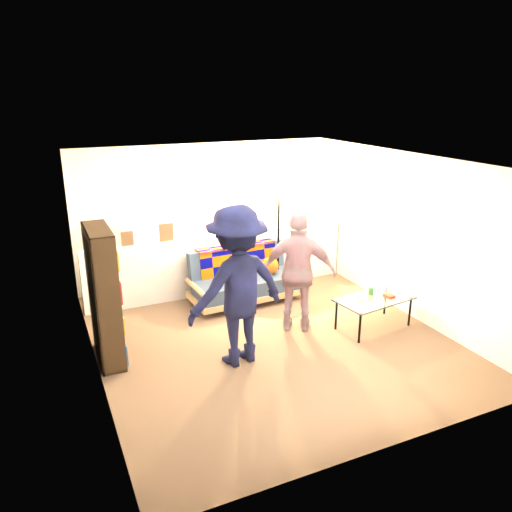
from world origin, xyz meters
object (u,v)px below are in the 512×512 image
at_px(futon_sofa, 245,279).
at_px(floor_lamp, 278,224).
at_px(coffee_table, 375,300).
at_px(bookshelf, 104,300).
at_px(person_right, 299,272).
at_px(person_left, 237,287).

relative_size(futon_sofa, floor_lamp, 1.08).
height_order(coffee_table, floor_lamp, floor_lamp).
height_order(bookshelf, floor_lamp, bookshelf).
height_order(futon_sofa, person_right, person_right).
relative_size(person_left, person_right, 1.16).
distance_m(futon_sofa, person_right, 1.39).
distance_m(floor_lamp, person_right, 1.44).
bearing_deg(floor_lamp, person_left, -128.69).
distance_m(bookshelf, coffee_table, 3.65).
bearing_deg(bookshelf, person_left, -25.86).
bearing_deg(coffee_table, person_right, 157.76).
xyz_separation_m(person_left, person_right, (1.10, 0.45, -0.13)).
relative_size(futon_sofa, bookshelf, 1.06).
bearing_deg(bookshelf, futon_sofa, 23.69).
bearing_deg(person_right, futon_sofa, -47.26).
bearing_deg(floor_lamp, coffee_table, -69.71).
xyz_separation_m(bookshelf, person_right, (2.57, -0.26, 0.06)).
xyz_separation_m(bookshelf, coffee_table, (3.57, -0.67, -0.37)).
bearing_deg(person_left, bookshelf, -35.13).
bearing_deg(person_right, person_left, 53.43).
bearing_deg(futon_sofa, floor_lamp, 8.25).
bearing_deg(floor_lamp, bookshelf, -159.37).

